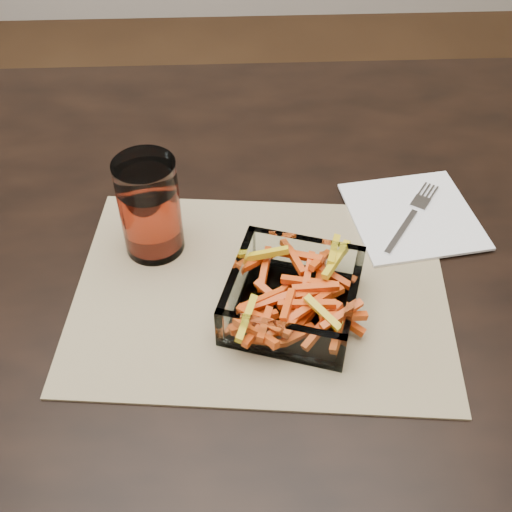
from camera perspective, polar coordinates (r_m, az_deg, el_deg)
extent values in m
plane|color=#331E0F|center=(1.48, -1.28, -19.55)|extent=(4.50, 4.50, 0.00)
cube|color=black|center=(0.87, -2.06, 1.34)|extent=(1.60, 0.90, 0.03)
cube|color=tan|center=(0.78, 0.44, -3.12)|extent=(0.48, 0.37, 0.00)
cube|color=white|center=(0.76, 3.23, -4.65)|extent=(0.18, 0.18, 0.01)
cube|color=white|center=(0.79, 4.36, 0.09)|extent=(0.14, 0.05, 0.06)
cube|color=white|center=(0.70, 2.10, -7.51)|extent=(0.14, 0.05, 0.06)
cube|color=white|center=(0.75, -1.71, -2.50)|extent=(0.05, 0.14, 0.06)
cube|color=white|center=(0.74, 8.42, -4.46)|extent=(0.05, 0.14, 0.06)
cylinder|color=white|center=(0.80, -9.43, 4.31)|extent=(0.08, 0.08, 0.13)
cylinder|color=#B02D19|center=(0.81, -9.31, 3.52)|extent=(0.07, 0.07, 0.09)
cube|color=white|center=(0.90, 13.74, 3.50)|extent=(0.19, 0.19, 0.00)
cube|color=silver|center=(0.87, 12.78, 2.14)|extent=(0.06, 0.08, 0.00)
cube|color=silver|center=(0.92, 14.41, 4.63)|extent=(0.03, 0.04, 0.00)
cube|color=silver|center=(0.94, 14.56, 5.81)|extent=(0.02, 0.03, 0.00)
cube|color=silver|center=(0.94, 14.89, 5.68)|extent=(0.02, 0.03, 0.00)
cube|color=silver|center=(0.94, 15.22, 5.55)|extent=(0.02, 0.03, 0.00)
cube|color=silver|center=(0.94, 15.54, 5.43)|extent=(0.02, 0.03, 0.00)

